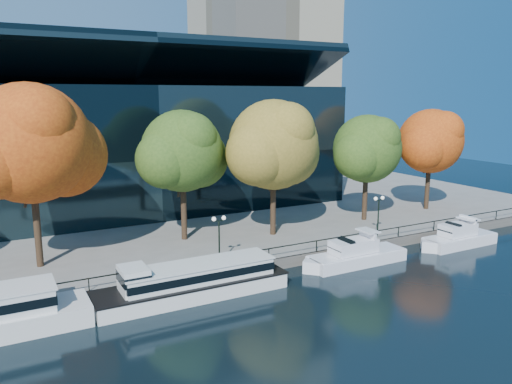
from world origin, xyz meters
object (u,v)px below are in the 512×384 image
cruiser_far (457,237)px  tree_5 (432,143)px  tour_boat (188,281)px  lamp_2 (379,207)px  tree_3 (275,147)px  tree_2 (184,153)px  tree_1 (33,146)px  lamp_1 (219,229)px  cruiser_near (354,255)px  tree_4 (368,150)px

cruiser_far → tree_5: 15.20m
tour_boat → lamp_2: (21.68, 3.53, 2.68)m
tree_3 → tree_2: bearing=162.7°
tree_1 → lamp_1: bearing=-25.1°
cruiser_far → tree_3: (-15.59, 9.58, 8.99)m
tree_2 → tree_5: bearing=-3.1°
cruiser_near → tree_3: bearing=107.7°
lamp_1 → lamp_2: 17.48m
tree_1 → tree_5: size_ratio=1.22×
lamp_1 → tree_3: bearing=32.0°
cruiser_far → tree_3: bearing=148.4°
cruiser_near → tree_3: tree_3 is taller
tree_4 → tree_5: size_ratio=0.96×
tree_4 → tree_3: bearing=-178.3°
cruiser_far → tree_4: tree_4 is taller
tree_4 → cruiser_near: bearing=-135.0°
tour_boat → tree_3: size_ratio=1.19×
cruiser_near → cruiser_far: size_ratio=1.14×
tour_boat → cruiser_near: 15.68m
tree_5 → tree_1: bearing=-179.8°
lamp_1 → tour_boat: bearing=-139.9°
tree_1 → tree_3: bearing=-2.2°
tree_1 → lamp_2: 32.13m
tour_boat → tree_5: bearing=15.5°
cruiser_near → tree_4: size_ratio=0.88×
cruiser_near → tree_4: tree_4 is taller
cruiser_far → tree_2: tree_2 is taller
tree_2 → tree_4: bearing=-6.3°
tree_2 → lamp_1: bearing=-90.2°
tour_boat → tree_4: size_ratio=1.36×
tree_4 → lamp_1: 22.17m
tree_3 → tour_boat: bearing=-145.2°
lamp_1 → tree_1: bearing=154.9°
cruiser_far → lamp_2: lamp_2 is taller
tree_5 → lamp_2: tree_5 is taller
lamp_1 → lamp_2: (17.48, 0.00, 0.00)m
tour_boat → tree_2: tree_2 is taller
tree_1 → lamp_1: size_ratio=3.72×
cruiser_far → tree_4: size_ratio=0.77×
tree_1 → lamp_1: 16.23m
cruiser_far → tree_1: (-37.45, 10.41, 10.04)m
tree_2 → tree_1: bearing=-172.1°
cruiser_near → lamp_1: (-11.48, 3.62, 3.04)m
cruiser_near → lamp_2: (6.00, 3.62, 3.04)m
tour_boat → cruiser_near: tour_boat is taller
tree_1 → tree_3: size_ratio=1.10×
cruiser_near → tree_2: bearing=134.5°
cruiser_near → tree_2: 18.46m
tree_3 → lamp_2: (8.88, -5.38, -5.96)m
tree_2 → tree_5: size_ratio=1.02×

